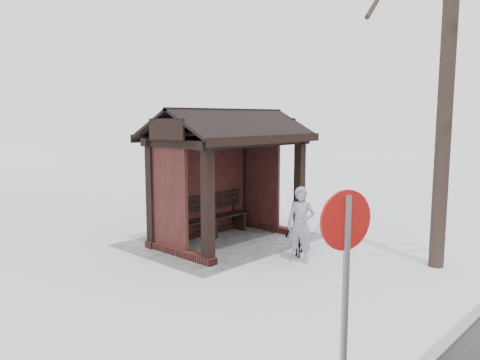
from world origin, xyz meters
The scene contains 6 objects.
ground centered at (0.00, 0.00, 0.00)m, with size 120.00×120.00×0.00m, color white.
trampled_patch centered at (0.00, -0.20, 0.01)m, with size 4.20×3.20×0.02m, color #96969B.
bus_shelter centered at (0.00, -0.16, 2.17)m, with size 3.60×2.40×3.09m.
pedestrian centered at (0.09, 2.09, 0.76)m, with size 0.56×0.37×1.53m, color gray.
dog centered at (-0.31, 1.74, 0.32)m, with size 0.34×0.75×0.63m, color black.
road_sign centered at (3.83, 5.28, 1.63)m, with size 0.55×0.22×2.24m.
Camera 1 is at (7.56, 7.45, 2.90)m, focal length 35.00 mm.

